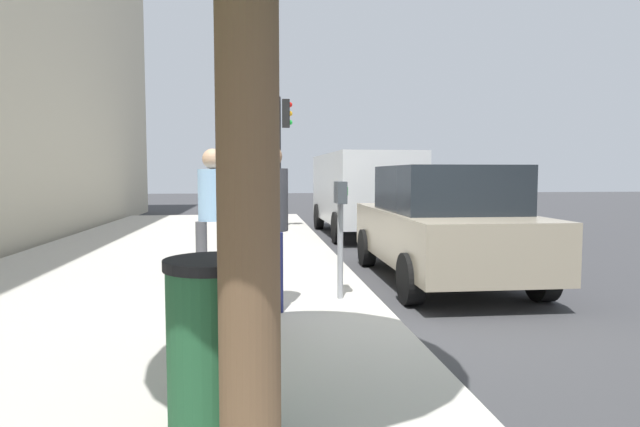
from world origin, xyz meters
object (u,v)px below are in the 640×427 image
at_px(parking_meter, 340,214).
at_px(parking_officer, 213,204).
at_px(trash_bin, 216,343).
at_px(pedestrian_bystander, 254,227).
at_px(traffic_signal, 282,140).
at_px(parked_sedan_near, 442,223).
at_px(parked_van_far, 362,189).
at_px(pedestrian_at_meter, 270,211).

xyz_separation_m(parking_meter, parking_officer, (0.97, 1.57, 0.08)).
xyz_separation_m(parking_officer, trash_bin, (-4.13, -0.34, -0.59)).
bearing_deg(pedestrian_bystander, traffic_signal, 33.31).
relative_size(parking_meter, parked_sedan_near, 0.32).
bearing_deg(traffic_signal, pedestrian_bystander, 175.75).
bearing_deg(parking_officer, parked_van_far, 112.00).
bearing_deg(parked_sedan_near, parking_meter, 130.43).
height_order(parked_van_far, traffic_signal, traffic_signal).
bearing_deg(pedestrian_bystander, parked_van_far, 20.41).
height_order(parked_van_far, trash_bin, parked_van_far).
relative_size(traffic_signal, trash_bin, 3.56).
bearing_deg(trash_bin, parked_sedan_near, -32.96).
distance_m(parking_meter, pedestrian_at_meter, 0.92).
height_order(pedestrian_at_meter, pedestrian_bystander, pedestrian_at_meter).
distance_m(pedestrian_bystander, traffic_signal, 9.94).
xyz_separation_m(parking_officer, parked_van_far, (6.84, -3.39, 0.01)).
xyz_separation_m(parked_sedan_near, parked_van_far, (6.26, -0.00, 0.36)).
relative_size(parking_meter, trash_bin, 1.40).
bearing_deg(parked_van_far, trash_bin, 164.46).
height_order(pedestrian_bystander, traffic_signal, traffic_signal).
height_order(parked_sedan_near, traffic_signal, traffic_signal).
xyz_separation_m(parking_meter, traffic_signal, (8.43, 0.29, 1.41)).
bearing_deg(pedestrian_bystander, pedestrian_at_meter, 27.74).
height_order(pedestrian_bystander, parked_sedan_near, pedestrian_bystander).
distance_m(parking_meter, trash_bin, 3.43).
bearing_deg(pedestrian_bystander, parking_officer, 50.86).
relative_size(parking_meter, pedestrian_at_meter, 0.77).
xyz_separation_m(parked_van_far, traffic_signal, (0.62, 2.11, 1.32)).
xyz_separation_m(pedestrian_at_meter, pedestrian_bystander, (-1.01, 0.17, -0.08)).
xyz_separation_m(pedestrian_at_meter, parked_sedan_near, (1.91, -2.66, -0.35)).
bearing_deg(parked_sedan_near, parked_van_far, -0.01).
distance_m(pedestrian_at_meter, parking_officer, 1.53).
bearing_deg(trash_bin, traffic_signal, -4.65).
xyz_separation_m(pedestrian_at_meter, traffic_signal, (8.80, -0.56, 1.33)).
bearing_deg(trash_bin, parking_officer, 4.72).
relative_size(parking_officer, trash_bin, 1.82).
distance_m(parking_meter, traffic_signal, 8.56).
height_order(parking_meter, parking_officer, parking_officer).
distance_m(traffic_signal, trash_bin, 11.78).
xyz_separation_m(parking_officer, parked_sedan_near, (0.57, -3.39, -0.35)).
height_order(parking_meter, traffic_signal, traffic_signal).
relative_size(parking_officer, parked_van_far, 0.35).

